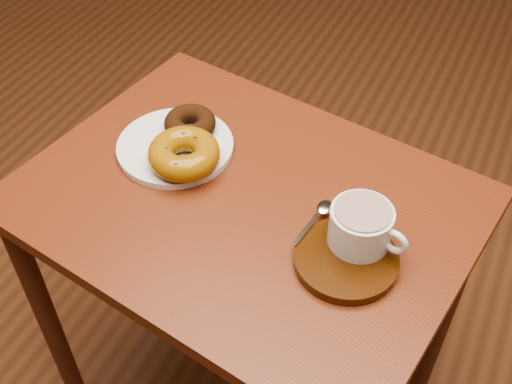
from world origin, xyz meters
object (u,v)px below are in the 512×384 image
at_px(saucer, 346,260).
at_px(coffee_cup, 362,226).
at_px(cafe_table, 246,240).
at_px(donut_plate, 175,147).

xyz_separation_m(saucer, coffee_cup, (0.01, 0.04, 0.04)).
height_order(cafe_table, coffee_cup, coffee_cup).
distance_m(cafe_table, saucer, 0.24).
bearing_deg(coffee_cup, donut_plate, 179.12).
height_order(donut_plate, saucer, saucer).
height_order(cafe_table, donut_plate, donut_plate).
relative_size(donut_plate, saucer, 1.32).
xyz_separation_m(donut_plate, coffee_cup, (0.37, -0.08, 0.04)).
bearing_deg(saucer, cafe_table, 163.05).
xyz_separation_m(donut_plate, saucer, (0.36, -0.11, 0.00)).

